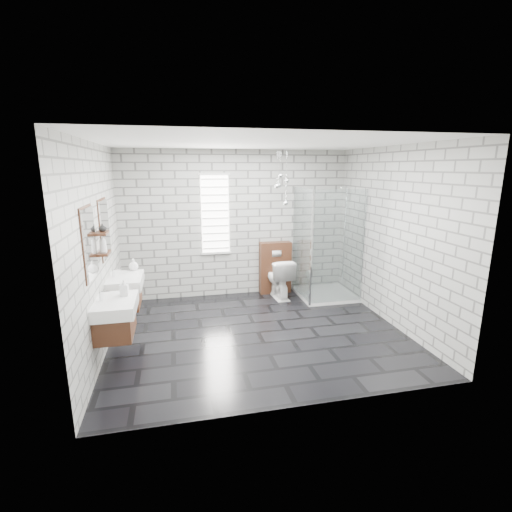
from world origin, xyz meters
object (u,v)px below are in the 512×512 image
object	(u,v)px
toilet	(279,278)
cistern_panel	(275,268)
vanity_left	(112,308)
shower_enclosure	(323,272)
vanity_right	(123,283)

from	to	relation	value
toilet	cistern_panel	bearing A→B (deg)	-93.50
vanity_left	shower_enclosure	xyz separation A→B (m)	(3.41, 1.72, -0.25)
vanity_right	cistern_panel	world-z (taller)	vanity_right
cistern_panel	shower_enclosure	size ratio (longest dim) A/B	0.49
vanity_right	toilet	distance (m)	2.83
cistern_panel	toilet	world-z (taller)	cistern_panel
vanity_right	toilet	size ratio (longest dim) A/B	2.11
shower_enclosure	toilet	world-z (taller)	shower_enclosure
vanity_left	toilet	world-z (taller)	vanity_left
toilet	vanity_left	bearing A→B (deg)	33.20
shower_enclosure	vanity_right	bearing A→B (deg)	-168.05
vanity_left	shower_enclosure	world-z (taller)	shower_enclosure
vanity_left	vanity_right	size ratio (longest dim) A/B	1.00
vanity_right	shower_enclosure	distance (m)	3.49
shower_enclosure	toilet	size ratio (longest dim) A/B	2.72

